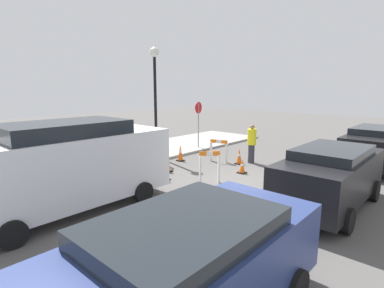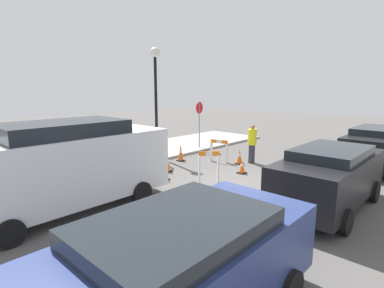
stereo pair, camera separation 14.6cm
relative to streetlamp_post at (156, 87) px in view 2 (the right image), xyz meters
The scene contains 18 objects.
ground_plane 6.27m from the streetlamp_post, 100.28° to the right, with size 60.00×60.00×0.00m, color #565451.
sidewalk_slab 3.53m from the streetlamp_post, 129.72° to the left, with size 18.00×3.85×0.12m.
streetlamp_post is the anchor object (origin of this frame).
stop_sign 3.13m from the streetlamp_post, ahead, with size 0.60×0.09×2.38m.
barricade_0 4.04m from the streetlamp_post, 65.46° to the right, with size 0.34×0.80×0.99m.
barricade_1 3.36m from the streetlamp_post, 123.34° to the right, with size 0.69×0.45×0.97m.
barricade_2 5.23m from the streetlamp_post, 107.75° to the right, with size 0.63×0.56×1.11m.
traffic_cone_0 4.66m from the streetlamp_post, 126.60° to the right, with size 0.30×0.30×0.66m.
traffic_cone_1 4.88m from the streetlamp_post, 67.03° to the right, with size 0.30×0.30×0.68m.
traffic_cone_2 3.20m from the streetlamp_post, 80.05° to the right, with size 0.30×0.30×0.74m.
traffic_cone_3 5.38m from the streetlamp_post, 84.70° to the right, with size 0.30×0.30×0.55m.
traffic_cone_4 3.90m from the streetlamp_post, 121.60° to the right, with size 0.30×0.30×0.71m.
person_worker 4.97m from the streetlamp_post, 61.88° to the right, with size 0.48×0.48×1.67m.
person_pedestrian 2.86m from the streetlamp_post, behind, with size 0.51×0.51×1.65m.
parked_car_0 10.58m from the streetlamp_post, 129.12° to the right, with size 4.49×2.02×1.60m.
parked_car_1 8.37m from the streetlamp_post, 95.65° to the right, with size 4.31×1.85×1.66m.
parked_car_2 9.61m from the streetlamp_post, 59.12° to the right, with size 4.47×1.94×1.66m.
work_van 6.72m from the streetlamp_post, 151.98° to the right, with size 5.41×2.12×2.38m.
Camera 2 is at (-8.02, -5.27, 3.21)m, focal length 28.00 mm.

